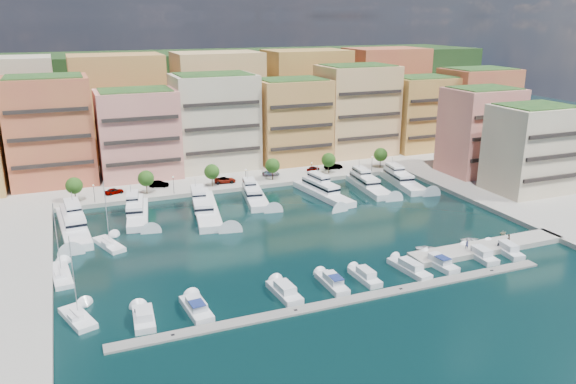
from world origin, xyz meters
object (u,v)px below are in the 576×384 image
Objects in this scene: yacht_1 at (137,212)px; car_3 at (271,173)px; tree_5 at (381,155)px; lamppost_4 at (372,161)px; lamppost_3 at (312,167)px; person_1 at (508,238)px; tender_0 at (426,249)px; cruiser_1 at (196,309)px; car_1 at (159,184)px; sailboat_2 at (109,245)px; tree_3 at (273,166)px; cruiser_9 at (507,250)px; tree_0 at (74,186)px; tender_2 at (470,240)px; lamppost_2 at (246,174)px; car_5 at (333,166)px; tree_4 at (329,160)px; cruiser_0 at (144,318)px; cruiser_8 at (480,255)px; sailboat_0 at (78,319)px; cruiser_5 at (365,277)px; yacht_2 at (205,207)px; tree_1 at (146,178)px; sailboat_1 at (61,276)px; yacht_6 at (401,180)px; car_0 at (114,191)px; cruiser_6 at (409,269)px; cruiser_4 at (332,283)px; car_4 at (313,169)px; person_0 at (467,245)px; lamppost_0 at (94,190)px; car_2 at (225,180)px; cruiser_7 at (438,263)px; yacht_0 at (73,223)px; yacht_4 at (322,191)px; yacht_3 at (254,196)px.

yacht_1 reaches higher than car_3.
lamppost_4 is at bearing -150.10° from tree_5.
lamppost_3 reaches higher than person_1.
lamppost_4 is 52.29m from tender_0.
cruiser_1 is 1.79× the size of car_1.
sailboat_2 is (-75.18, -27.84, -4.43)m from tree_5.
cruiser_9 is (24.09, -58.08, -4.20)m from tree_3.
tender_2 is at bearing -36.41° from tree_0.
tender_2 is at bearing -58.94° from lamppost_2.
car_1 is at bearing 130.10° from cruiser_9.
car_5 reaches higher than tender_2.
cruiser_0 is at bearing -134.48° from tree_4.
cruiser_1 is at bearing -179.97° from cruiser_8.
cruiser_5 is at bearing -4.96° from sailboat_0.
person_1 is at bearing 13.85° from cruiser_8.
sailboat_0 is 77.00m from car_3.
yacht_2 is 1.88× the size of sailboat_2.
tender_0 is (43.15, -51.68, -4.34)m from tree_1.
sailboat_1 reaches higher than yacht_1.
sailboat_2 is at bearing -168.83° from yacht_6.
car_0 is 40.19m from car_3.
cruiser_6 is (24.88, -42.47, -0.66)m from yacht_2.
lamppost_2 is at bearing 119.91° from cruiser_9.
cruiser_4 is at bearing -172.23° from car_0.
car_4 is (12.39, 0.04, -0.01)m from car_3.
tender_0 is (62.85, -13.25, 0.10)m from sailboat_1.
person_0 is at bearing -64.80° from lamppost_2.
person_1 is (54.56, -60.35, 0.05)m from car_1.
tree_1 is 58.93m from cruiser_0.
lamppost_4 is at bearing 42.23° from cruiser_1.
cruiser_4 is (-21.39, -55.81, -3.26)m from lamppost_3.
tree_1 is 51.48m from car_5.
lamppost_0 is at bearing 102.79° from car_3.
car_1 is at bearing 93.48° from car_5.
car_0 is at bearing 175.94° from lamppost_4.
tree_4 is at bearing -83.11° from car_2.
lamppost_0 is (-12.00, -2.30, -0.92)m from tree_1.
cruiser_7 is at bearing -176.79° from tender_0.
yacht_0 is 1.13× the size of yacht_4.
cruiser_6 is at bearing -161.93° from car_0.
sailboat_2 reaches higher than tree_5.
yacht_1 reaches higher than cruiser_7.
car_0 is at bearing 177.44° from tree_4.
yacht_2 and yacht_3 have the same top height.
sailboat_0 is 3.34× the size of car_4.
cruiser_4 is 4.91× the size of person_1.
yacht_2 is at bearing -30.73° from tree_0.
yacht_4 is (7.28, -14.34, -3.65)m from tree_3.
yacht_2 is 46.65m from cruiser_0.
cruiser_5 is (26.62, -58.08, -4.20)m from tree_1.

